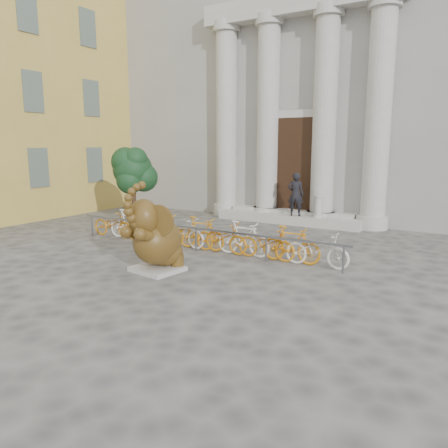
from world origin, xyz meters
The scene contains 9 objects.
ground centered at (0.00, 0.00, 0.00)m, with size 80.00×80.00×0.00m, color #474442.
classical_building centered at (0.00, 14.93, 5.98)m, with size 22.00×10.70×12.00m.
entrance_steps centered at (0.00, 9.40, 0.18)m, with size 6.00×1.20×0.36m, color #A8A59E.
ochre_building centered at (-13.00, 6.00, 6.00)m, with size 8.00×14.00×12.00m, color gold.
elephant_statue centered at (-0.16, 1.20, 0.83)m, with size 1.51×1.76×2.27m.
bike_rack centered at (-0.48, 3.70, 0.50)m, with size 9.21×0.53×1.00m.
tree centered at (-5.20, 5.96, 2.12)m, with size 1.75×1.60×3.04m.
pedestrian centered at (0.40, 9.05, 1.21)m, with size 0.62×0.41×1.71m, color black.
balustrade_post centered at (1.32, 9.10, 0.78)m, with size 0.37×0.37×0.91m.
Camera 1 is at (6.74, -6.99, 3.15)m, focal length 35.00 mm.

